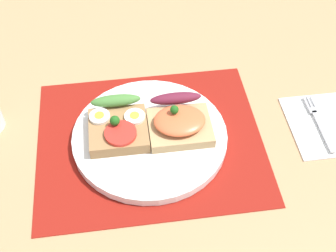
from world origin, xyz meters
The scene contains 7 objects.
ground_plane centered at (0.00, 0.00, -1.60)cm, with size 120.00×90.00×3.20cm, color tan.
placemat centered at (0.00, 0.00, 0.15)cm, with size 36.75×30.70×0.30cm, color maroon.
plate centered at (0.00, 0.00, 1.04)cm, with size 25.24×25.24×1.49cm, color white.
sandwich_egg_tomato centered at (-4.93, 1.16, 3.29)cm, with size 9.33×10.37×4.29cm.
sandwich_salmon centered at (4.90, 0.93, 3.50)cm, with size 10.13×9.87×4.90cm.
napkin centered at (29.37, -0.58, 0.30)cm, with size 11.19×13.99×0.60cm, color white.
fork centered at (28.70, -0.14, 0.76)cm, with size 1.62×12.71×0.32cm.
Camera 1 is at (-3.43, -47.58, 58.70)cm, focal length 48.93 mm.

